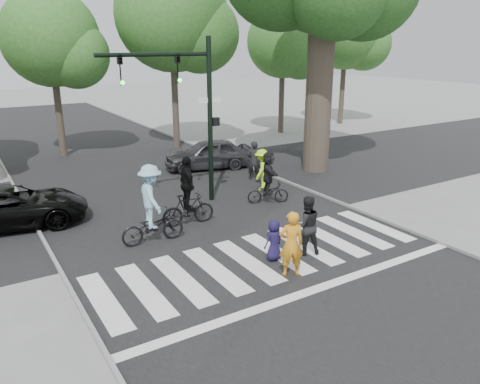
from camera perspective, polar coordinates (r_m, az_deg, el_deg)
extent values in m
plane|color=gray|center=(12.61, 5.35, -9.56)|extent=(120.00, 120.00, 0.00)
cube|color=black|center=(16.51, -5.15, -2.77)|extent=(10.00, 70.00, 0.01)
cube|color=black|center=(19.10, -9.23, -0.06)|extent=(70.00, 10.00, 0.01)
cube|color=gray|center=(15.10, -22.59, -5.95)|extent=(0.10, 70.00, 0.10)
cube|color=gray|center=(19.16, 8.43, 0.17)|extent=(0.10, 70.00, 0.10)
cube|color=silver|center=(11.66, -16.28, -12.63)|extent=(0.55, 3.00, 0.01)
cube|color=silver|center=(11.91, -11.58, -11.58)|extent=(0.55, 3.00, 0.01)
cube|color=silver|center=(12.23, -7.13, -10.51)|extent=(0.55, 3.00, 0.01)
cube|color=silver|center=(12.62, -2.96, -9.44)|extent=(0.55, 3.00, 0.01)
cube|color=silver|center=(13.08, 0.92, -8.39)|extent=(0.55, 3.00, 0.01)
cube|color=silver|center=(13.59, 4.49, -7.39)|extent=(0.55, 3.00, 0.01)
cube|color=silver|center=(14.16, 7.78, -6.43)|extent=(0.55, 3.00, 0.01)
cube|color=silver|center=(14.77, 10.80, -5.54)|extent=(0.55, 3.00, 0.01)
cube|color=silver|center=(15.43, 13.56, -4.71)|extent=(0.55, 3.00, 0.01)
cube|color=silver|center=(16.12, 16.08, -3.93)|extent=(0.55, 3.00, 0.01)
cube|color=silver|center=(11.79, 8.93, -11.72)|extent=(10.00, 0.30, 0.01)
cylinder|color=black|center=(17.31, -3.67, 8.50)|extent=(0.18, 0.18, 6.00)
cylinder|color=black|center=(16.25, -10.31, 16.17)|extent=(4.00, 0.14, 0.14)
imported|color=black|center=(16.58, -7.58, 14.76)|extent=(0.16, 0.20, 1.00)
sphere|color=#19E533|center=(16.49, -7.34, 13.36)|extent=(0.14, 0.14, 0.14)
imported|color=black|center=(15.85, -14.37, 14.25)|extent=(0.16, 0.20, 1.00)
sphere|color=#19E533|center=(15.76, -14.12, 12.79)|extent=(0.14, 0.14, 0.14)
cube|color=black|center=(17.42, -3.02, 8.57)|extent=(0.28, 0.18, 0.30)
cube|color=#FF660C|center=(17.47, -2.70, 8.60)|extent=(0.02, 0.14, 0.20)
cube|color=white|center=(17.20, -3.72, 11.13)|extent=(0.90, 0.04, 0.18)
cylinder|color=brown|center=(21.90, 9.58, 11.55)|extent=(1.20, 1.20, 7.00)
cylinder|color=brown|center=(21.84, 10.99, 19.35)|extent=(1.29, 1.74, 2.93)
cylinder|color=brown|center=(26.29, -21.32, 10.06)|extent=(0.36, 0.36, 5.60)
sphere|color=#326A1E|center=(26.12, -22.13, 17.01)|extent=(4.80, 4.80, 4.80)
sphere|color=#326A1E|center=(25.62, -19.43, 15.50)|extent=(3.36, 3.36, 3.36)
cylinder|color=brown|center=(26.79, -7.97, 12.41)|extent=(0.36, 0.36, 6.72)
sphere|color=#326A1E|center=(26.72, -8.34, 20.63)|extent=(6.00, 6.00, 6.00)
sphere|color=#326A1E|center=(26.39, -4.89, 18.69)|extent=(4.20, 4.20, 4.20)
cylinder|color=brown|center=(31.60, 5.10, 12.14)|extent=(0.36, 0.36, 5.46)
sphere|color=#326A1E|center=(31.45, 5.26, 17.81)|extent=(4.60, 4.60, 4.60)
sphere|color=#326A1E|center=(31.48, 7.40, 16.32)|extent=(3.22, 3.22, 3.22)
cylinder|color=brown|center=(35.91, 12.42, 13.03)|extent=(0.36, 0.36, 6.16)
sphere|color=#326A1E|center=(35.82, 12.81, 18.64)|extent=(5.40, 5.40, 5.40)
sphere|color=#326A1E|center=(36.00, 14.93, 17.09)|extent=(3.78, 3.78, 3.78)
imported|color=orange|center=(12.05, 6.26, -6.31)|extent=(0.75, 0.64, 1.76)
imported|color=#1B143F|center=(12.95, 4.16, -5.88)|extent=(0.61, 0.43, 1.18)
imported|color=black|center=(13.33, 8.08, -4.02)|extent=(1.02, 0.91, 1.73)
imported|color=black|center=(14.29, -10.60, -4.20)|extent=(1.95, 0.78, 1.00)
imported|color=#8FBFD4|center=(13.96, -10.82, -0.55)|extent=(0.79, 1.28, 1.92)
imported|color=black|center=(15.50, -6.33, -2.12)|extent=(1.82, 0.67, 1.07)
imported|color=black|center=(15.23, -6.44, 0.95)|extent=(0.55, 1.12, 1.84)
imported|color=black|center=(17.57, 3.43, -0.06)|extent=(1.64, 1.12, 0.82)
imported|color=black|center=(17.35, 3.48, 2.40)|extent=(1.00, 1.51, 1.56)
imported|color=black|center=(16.95, -26.26, -1.66)|extent=(5.12, 2.95, 1.34)
imported|color=#313136|center=(22.42, -3.90, 4.65)|extent=(4.45, 2.66, 1.42)
imported|color=#B8F520|center=(19.11, 2.68, 2.77)|extent=(1.23, 1.17, 1.68)
imported|color=black|center=(20.49, 1.68, 3.86)|extent=(0.75, 0.66, 1.72)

